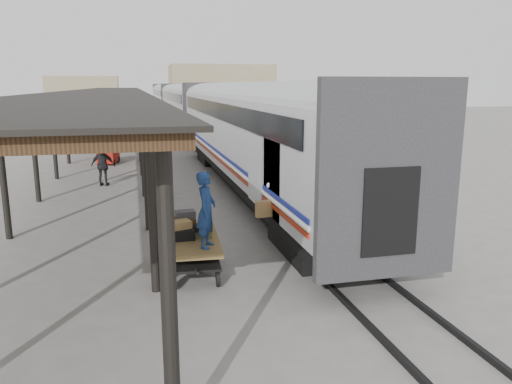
{
  "coord_description": "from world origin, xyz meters",
  "views": [
    {
      "loc": [
        -1.66,
        -12.68,
        4.52
      ],
      "look_at": [
        1.45,
        0.03,
        1.7
      ],
      "focal_mm": 35.0,
      "sensor_mm": 36.0,
      "label": 1
    }
  ],
  "objects": [
    {
      "name": "ground",
      "position": [
        0.0,
        0.0,
        0.0
      ],
      "size": [
        160.0,
        160.0,
        0.0
      ],
      "primitive_type": "plane",
      "color": "slate",
      "rests_on": "ground"
    },
    {
      "name": "building_left",
      "position": [
        -10.0,
        82.0,
        3.0
      ],
      "size": [
        12.0,
        8.0,
        6.0
      ],
      "primitive_type": "cube",
      "color": "tan",
      "rests_on": "ground"
    },
    {
      "name": "building_far",
      "position": [
        14.0,
        78.0,
        4.0
      ],
      "size": [
        18.0,
        10.0,
        8.0
      ],
      "primitive_type": "cube",
      "color": "tan",
      "rests_on": "ground"
    },
    {
      "name": "pedestrian",
      "position": [
        -3.1,
        10.68,
        0.93
      ],
      "size": [
        1.18,
        0.74,
        1.87
      ],
      "primitive_type": "imported",
      "rotation": [
        0.0,
        0.0,
        2.86
      ],
      "color": "black",
      "rests_on": "ground"
    },
    {
      "name": "rails",
      "position": [
        3.2,
        34.0,
        0.06
      ],
      "size": [
        1.54,
        150.0,
        0.12
      ],
      "color": "black",
      "rests_on": "ground"
    },
    {
      "name": "porter",
      "position": [
        -0.15,
        -1.74,
        1.74
      ],
      "size": [
        0.64,
        0.76,
        1.76
      ],
      "primitive_type": "imported",
      "rotation": [
        0.0,
        0.0,
        1.16
      ],
      "color": "navy",
      "rests_on": "baggage_cart"
    },
    {
      "name": "baggage_cart",
      "position": [
        -0.4,
        -1.09,
        0.65
      ],
      "size": [
        1.4,
        2.47,
        0.86
      ],
      "rotation": [
        0.0,
        0.0,
        -0.06
      ],
      "color": "brown",
      "rests_on": "ground"
    },
    {
      "name": "suitcase_stack",
      "position": [
        -0.5,
        -0.78,
        1.07
      ],
      "size": [
        1.24,
        1.09,
        0.59
      ],
      "rotation": [
        0.0,
        0.0,
        -0.06
      ],
      "color": "#39393B",
      "rests_on": "baggage_cart"
    },
    {
      "name": "canopy",
      "position": [
        -3.4,
        24.0,
        4.0
      ],
      "size": [
        4.9,
        64.3,
        4.15
      ],
      "color": "#422B19",
      "rests_on": "ground"
    },
    {
      "name": "luggage_tug",
      "position": [
        -3.18,
        17.37,
        0.64
      ],
      "size": [
        1.27,
        1.75,
        1.4
      ],
      "rotation": [
        0.0,
        0.0,
        -0.21
      ],
      "color": "maroon",
      "rests_on": "ground"
    },
    {
      "name": "train",
      "position": [
        3.19,
        33.79,
        2.69
      ],
      "size": [
        3.45,
        76.01,
        4.01
      ],
      "color": "silver",
      "rests_on": "ground"
    }
  ]
}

